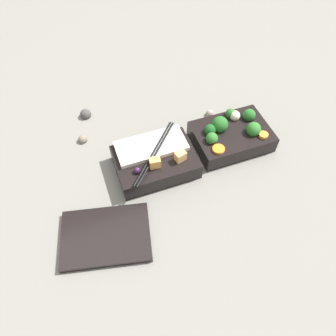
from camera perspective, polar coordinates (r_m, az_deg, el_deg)
The scene contains 7 objects.
ground_plane at distance 0.87m, azimuth 4.03°, elevation 2.94°, with size 3.00×3.00×0.00m, color slate.
bento_tray_vegetable at distance 0.88m, azimuth 10.94°, elevation 5.72°, with size 0.20×0.14×0.08m.
bento_tray_rice at distance 0.82m, azimuth -2.28°, elevation 1.37°, with size 0.20×0.17×0.07m.
bento_lid at distance 0.74m, azimuth -10.75°, elevation -11.54°, with size 0.19×0.14×0.02m, color black.
pebble_0 at distance 0.98m, azimuth -14.14°, elevation 9.06°, with size 0.03×0.03×0.03m, color #474442.
pebble_1 at distance 0.92m, azimuth -14.61°, elevation 4.85°, with size 0.02×0.02×0.02m, color #7A6B5B.
pebble_2 at distance 0.96m, azimuth 7.30°, elevation 9.36°, with size 0.02×0.02×0.02m, color gray.
Camera 1 is at (0.24, 0.50, 0.67)m, focal length 35.00 mm.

